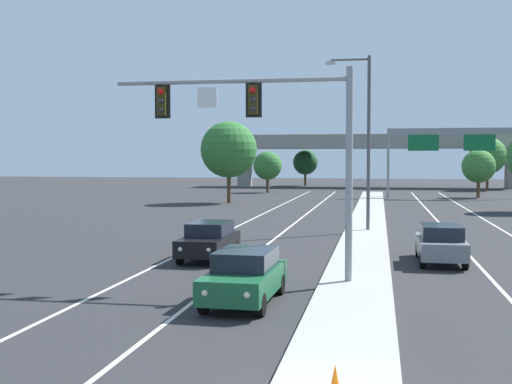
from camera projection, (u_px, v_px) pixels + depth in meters
name	position (u px, v px, depth m)	size (l,w,h in m)	color
median_island	(360.00, 259.00, 27.93)	(2.40, 110.00, 0.15)	#9E9B93
lane_stripe_oncoming_center	(275.00, 238.00, 35.66)	(0.14, 100.00, 0.01)	silver
lane_stripe_receding_center	(457.00, 242.00, 33.95)	(0.14, 100.00, 0.01)	silver
edge_stripe_left	(215.00, 237.00, 36.26)	(0.14, 100.00, 0.01)	silver
overhead_signal_mast	(270.00, 127.00, 22.77)	(8.29, 0.44, 7.20)	gray
street_lamp_median	(365.00, 132.00, 38.38)	(2.58, 0.28, 10.00)	#4C4C51
car_oncoming_green	(245.00, 276.00, 19.77)	(1.93, 4.51, 1.58)	#195633
car_oncoming_black	(209.00, 240.00, 28.31)	(1.84, 4.48, 1.58)	black
car_receding_grey	(441.00, 243.00, 27.31)	(1.83, 4.47, 1.58)	slate
highway_sign_gantry	(451.00, 140.00, 70.50)	(13.28, 0.42, 7.50)	gray
overpass_bridge	(374.00, 148.00, 96.75)	(42.40, 6.40, 7.65)	gray
tree_far_left_c	(305.00, 162.00, 102.55)	(3.80, 3.80, 5.50)	#4C3823
tree_far_right_b	(488.00, 156.00, 87.48)	(4.85, 4.85, 7.02)	#4C3823
tree_far_right_c	(479.00, 166.00, 71.74)	(3.58, 3.58, 5.18)	#4C3823
tree_far_left_a	(229.00, 150.00, 63.27)	(5.38, 5.38, 7.78)	#4C3823
tree_far_left_b	(268.00, 166.00, 82.37)	(3.53, 3.53, 5.11)	#4C3823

